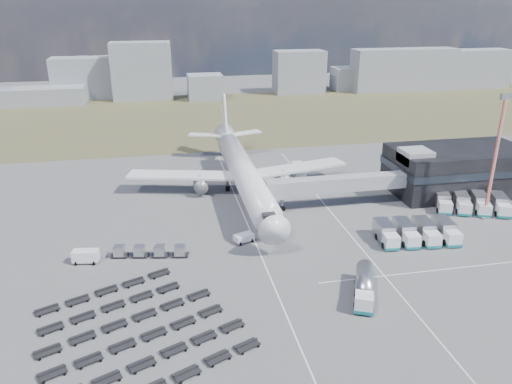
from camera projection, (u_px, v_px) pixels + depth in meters
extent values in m
plane|color=#565659|center=(275.00, 261.00, 83.88)|extent=(420.00, 420.00, 0.00)
cube|color=#4A4B2D|center=(207.00, 117.00, 184.31)|extent=(420.00, 90.00, 0.01)
cube|color=silver|center=(258.00, 249.00, 88.08)|extent=(0.25, 110.00, 0.01)
cube|color=silver|center=(354.00, 240.00, 91.34)|extent=(0.25, 110.00, 0.01)
cube|color=silver|center=(436.00, 270.00, 81.10)|extent=(40.00, 0.25, 0.01)
cube|color=black|center=(458.00, 170.00, 112.65)|extent=(30.00, 16.00, 10.00)
cube|color=#262D38|center=(459.00, 165.00, 112.21)|extent=(30.40, 16.40, 1.60)
cube|color=#939399|center=(416.00, 157.00, 107.01)|extent=(6.00, 6.00, 3.00)
cube|color=#939399|center=(338.00, 184.00, 104.01)|extent=(29.80, 3.00, 3.00)
cube|color=#939399|center=(276.00, 189.00, 101.13)|extent=(4.00, 3.60, 3.40)
cylinder|color=slate|center=(282.00, 199.00, 102.79)|extent=(0.70, 0.70, 5.10)
cylinder|color=black|center=(282.00, 209.00, 103.55)|extent=(1.40, 0.90, 1.40)
cylinder|color=white|center=(244.00, 174.00, 109.33)|extent=(5.60, 48.00, 5.60)
cone|color=white|center=(271.00, 224.00, 85.14)|extent=(5.60, 5.00, 5.60)
cone|color=white|center=(226.00, 137.00, 134.61)|extent=(5.60, 8.00, 5.60)
cube|color=black|center=(269.00, 215.00, 86.67)|extent=(2.20, 2.00, 0.80)
cube|color=white|center=(184.00, 175.00, 111.98)|extent=(25.59, 11.38, 0.50)
cube|color=white|center=(295.00, 168.00, 116.69)|extent=(25.59, 11.38, 0.50)
cylinder|color=slate|center=(200.00, 184.00, 111.41)|extent=(3.00, 5.00, 3.00)
cylinder|color=slate|center=(283.00, 179.00, 114.85)|extent=(3.00, 5.00, 3.00)
cube|color=white|center=(205.00, 135.00, 135.29)|extent=(9.49, 5.63, 0.35)
cube|color=white|center=(245.00, 133.00, 137.28)|extent=(9.49, 5.63, 0.35)
cube|color=white|center=(224.00, 114.00, 135.26)|extent=(0.50, 9.06, 11.45)
cylinder|color=slate|center=(264.00, 231.00, 91.64)|extent=(0.50, 0.50, 2.50)
cylinder|color=slate|center=(228.00, 186.00, 113.89)|extent=(0.60, 0.60, 2.50)
cylinder|color=slate|center=(255.00, 184.00, 115.04)|extent=(0.60, 0.60, 2.50)
cylinder|color=black|center=(264.00, 235.00, 91.91)|extent=(0.50, 1.20, 1.20)
cube|color=gray|center=(20.00, 97.00, 202.48)|extent=(50.71, 12.00, 6.99)
cube|color=gray|center=(92.00, 78.00, 216.29)|extent=(33.32, 12.00, 17.38)
cube|color=gray|center=(142.00, 71.00, 212.54)|extent=(25.06, 12.00, 23.88)
cube|color=gray|center=(205.00, 87.00, 214.81)|extent=(14.72, 12.00, 10.45)
cube|color=gray|center=(299.00, 72.00, 227.52)|extent=(22.47, 12.00, 18.88)
cube|color=gray|center=(351.00, 79.00, 236.42)|extent=(17.42, 12.00, 10.44)
cube|color=gray|center=(404.00, 70.00, 233.92)|extent=(49.34, 12.00, 19.06)
cube|color=gray|center=(471.00, 69.00, 241.27)|extent=(37.14, 12.00, 17.93)
cube|color=white|center=(364.00, 302.00, 69.91)|extent=(3.37, 3.37, 2.45)
cube|color=#15707A|center=(363.00, 308.00, 70.27)|extent=(3.51, 3.51, 0.53)
cylinder|color=#A9A9AE|center=(365.00, 280.00, 74.50)|extent=(5.61, 8.41, 2.67)
cube|color=slate|center=(364.00, 287.00, 74.95)|extent=(5.52, 8.36, 0.37)
cylinder|color=black|center=(364.00, 294.00, 73.59)|extent=(3.01, 2.18, 1.17)
cube|color=white|center=(244.00, 238.00, 90.18)|extent=(3.94, 3.06, 1.54)
cube|color=white|center=(86.00, 257.00, 83.05)|extent=(4.48, 2.58, 2.26)
cube|color=white|center=(299.00, 171.00, 122.01)|extent=(3.08, 6.75, 3.07)
cube|color=#15707A|center=(299.00, 176.00, 122.47)|extent=(3.20, 6.87, 0.49)
cube|color=white|center=(391.00, 241.00, 87.49)|extent=(2.77, 2.67, 2.45)
cube|color=#15707A|center=(390.00, 246.00, 87.83)|extent=(2.89, 2.79, 0.50)
cube|color=#A9A9AE|center=(384.00, 230.00, 90.93)|extent=(3.12, 5.33, 2.89)
cube|color=white|center=(412.00, 240.00, 87.86)|extent=(2.77, 2.67, 2.45)
cube|color=#15707A|center=(411.00, 245.00, 88.20)|extent=(2.89, 2.79, 0.50)
cube|color=#A9A9AE|center=(404.00, 229.00, 91.30)|extent=(3.12, 5.33, 2.89)
cube|color=white|center=(432.00, 239.00, 88.23)|extent=(2.77, 2.67, 2.45)
cube|color=#15707A|center=(432.00, 244.00, 88.57)|extent=(2.89, 2.79, 0.50)
cube|color=#A9A9AE|center=(423.00, 228.00, 91.66)|extent=(3.12, 5.33, 2.89)
cube|color=white|center=(453.00, 238.00, 88.59)|extent=(2.77, 2.67, 2.45)
cube|color=#15707A|center=(452.00, 243.00, 88.94)|extent=(2.89, 2.79, 0.50)
cube|color=#A9A9AE|center=(443.00, 227.00, 92.03)|extent=(3.12, 5.33, 2.89)
cube|color=white|center=(445.00, 207.00, 101.66)|extent=(3.24, 3.18, 2.45)
cube|color=#15707A|center=(444.00, 212.00, 102.01)|extent=(3.39, 3.32, 0.50)
cube|color=#A9A9AE|center=(441.00, 198.00, 105.09)|extent=(4.26, 5.73, 2.89)
cube|color=white|center=(464.00, 208.00, 101.13)|extent=(3.24, 3.18, 2.45)
cube|color=#15707A|center=(463.00, 213.00, 101.47)|extent=(3.39, 3.32, 0.50)
cube|color=#A9A9AE|center=(460.00, 199.00, 104.55)|extent=(4.26, 5.73, 2.89)
cube|color=white|center=(484.00, 210.00, 100.59)|extent=(3.24, 3.18, 2.45)
cube|color=#15707A|center=(483.00, 214.00, 100.93)|extent=(3.39, 3.32, 0.50)
cube|color=#A9A9AE|center=(479.00, 200.00, 104.01)|extent=(4.26, 5.73, 2.89)
cube|color=white|center=(504.00, 211.00, 100.05)|extent=(3.24, 3.18, 2.45)
cube|color=#15707A|center=(503.00, 215.00, 100.40)|extent=(3.39, 3.32, 0.50)
cube|color=#A9A9AE|center=(498.00, 201.00, 103.47)|extent=(4.26, 5.73, 2.89)
cube|color=black|center=(120.00, 255.00, 85.15)|extent=(3.06, 2.19, 0.19)
cube|color=#A9A9AE|center=(119.00, 250.00, 84.82)|extent=(2.00, 2.00, 1.61)
cube|color=black|center=(140.00, 255.00, 85.21)|extent=(3.06, 2.19, 0.19)
cube|color=#A9A9AE|center=(139.00, 250.00, 84.87)|extent=(2.00, 2.00, 1.61)
cube|color=black|center=(160.00, 255.00, 85.27)|extent=(3.06, 2.19, 0.19)
cube|color=#A9A9AE|center=(160.00, 250.00, 84.93)|extent=(2.00, 2.00, 1.61)
cube|color=black|center=(180.00, 255.00, 85.32)|extent=(3.06, 2.19, 0.19)
cube|color=#A9A9AE|center=(180.00, 250.00, 84.99)|extent=(2.00, 2.00, 1.61)
cube|color=black|center=(170.00, 380.00, 57.38)|extent=(24.21, 12.06, 0.77)
cube|color=black|center=(153.00, 358.00, 60.81)|extent=(24.21, 12.06, 0.77)
cube|color=black|center=(138.00, 339.00, 64.24)|extent=(24.21, 12.06, 0.77)
cube|color=black|center=(125.00, 322.00, 67.67)|extent=(24.21, 12.06, 0.77)
cube|color=black|center=(113.00, 306.00, 71.10)|extent=(20.29, 10.29, 0.77)
cube|color=black|center=(102.00, 292.00, 74.52)|extent=(20.29, 10.29, 0.77)
cylinder|color=red|center=(494.00, 160.00, 96.11)|extent=(0.68, 0.68, 24.11)
cube|color=slate|center=(506.00, 96.00, 91.60)|extent=(2.35, 0.74, 1.16)
cube|color=#565659|center=(484.00, 217.00, 100.46)|extent=(1.93, 1.93, 0.29)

